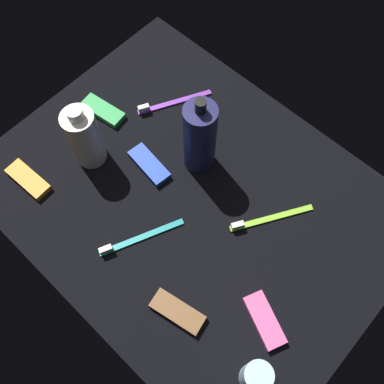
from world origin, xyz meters
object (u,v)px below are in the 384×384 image
Objects in this scene: snack_bar_brown at (178,312)px; snack_bar_blue at (149,165)px; lotion_bottle at (200,138)px; snack_bar_orange at (28,180)px; toothbrush_lime at (267,219)px; toothbrush_teal at (137,239)px; toothbrush_purple at (170,103)px; snack_bar_green at (103,111)px; bodywash_bottle at (84,137)px; deodorant_stick at (256,377)px; snack_bar_pink at (264,320)px.

snack_bar_brown is 1.00× the size of snack_bar_blue.
snack_bar_orange is (23.37, 28.57, -8.76)cm from lotion_bottle.
toothbrush_lime is at bearing 177.63° from lotion_bottle.
toothbrush_teal reaches higher than snack_bar_brown.
toothbrush_teal is at bearing 122.61° from toothbrush_purple.
snack_bar_orange and snack_bar_brown have the same top height.
lotion_bottle is at bearing -131.94° from snack_bar_orange.
bodywash_bottle is at bearing 116.81° from snack_bar_green.
snack_bar_blue is (10.14, -13.65, 0.14)cm from toothbrush_teal.
deodorant_stick is 18.07cm from snack_bar_brown.
toothbrush_teal is at bearing 141.57° from snack_bar_green.
snack_bar_brown is at bearing 61.09° from snack_bar_pink.
deodorant_stick is 0.89× the size of snack_bar_pink.
snack_bar_blue is (-8.20, 15.01, 0.14)cm from toothbrush_purple.
bodywash_bottle is at bearing -113.51° from snack_bar_orange.
toothbrush_teal is 1.63× the size of snack_bar_blue.
snack_bar_brown is (-37.47, 11.70, -6.90)cm from bodywash_bottle.
toothbrush_teal is 16.75cm from snack_bar_brown.
toothbrush_purple is (18.34, -28.66, 0.00)cm from toothbrush_teal.
deodorant_stick is at bearing 168.82° from bodywash_bottle.
toothbrush_purple reaches higher than snack_bar_green.
toothbrush_purple is at bearing -105.75° from snack_bar_orange.
snack_bar_brown is at bearing 146.18° from snack_bar_green.
deodorant_stick is (-36.84, 26.07, -4.90)cm from lotion_bottle.
toothbrush_purple is 36.11cm from snack_bar_orange.
deodorant_stick is at bearing 124.26° from toothbrush_lime.
toothbrush_lime and toothbrush_purple have the same top height.
snack_bar_pink is at bearing 153.50° from toothbrush_purple.
snack_bar_green is at bearing 12.80° from lotion_bottle.
snack_bar_green is at bearing 51.54° from toothbrush_purple.
bodywash_bottle is at bearing -28.43° from snack_bar_brown.
toothbrush_teal reaches higher than snack_bar_orange.
snack_bar_pink and snack_bar_blue have the same top height.
lotion_bottle reaches higher than snack_bar_orange.
toothbrush_teal is at bearing 33.56° from snack_bar_pink.
snack_bar_green is (28.08, -16.40, 0.14)cm from toothbrush_teal.
snack_bar_orange is (5.10, 13.39, -6.90)cm from bodywash_bottle.
snack_bar_pink is 56.67cm from snack_bar_orange.
bodywash_bottle reaches higher than snack_bar_blue.
snack_bar_green is at bearing -1.56° from snack_bar_blue.
toothbrush_purple is 1.59× the size of snack_bar_brown.
toothbrush_purple is at bearing -98.06° from bodywash_bottle.
snack_bar_orange is at bearing 76.89° from toothbrush_purple.
toothbrush_lime is 0.97× the size of toothbrush_purple.
bodywash_bottle is at bearing 21.56° from snack_bar_pink.
toothbrush_teal and toothbrush_purple have the same top height.
snack_bar_pink is at bearing 177.95° from bodywash_bottle.
toothbrush_teal is (33.68, -4.01, -4.00)cm from deodorant_stick.
toothbrush_lime is 35.59cm from toothbrush_purple.
snack_bar_orange is (8.19, 35.17, 0.14)cm from toothbrush_purple.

